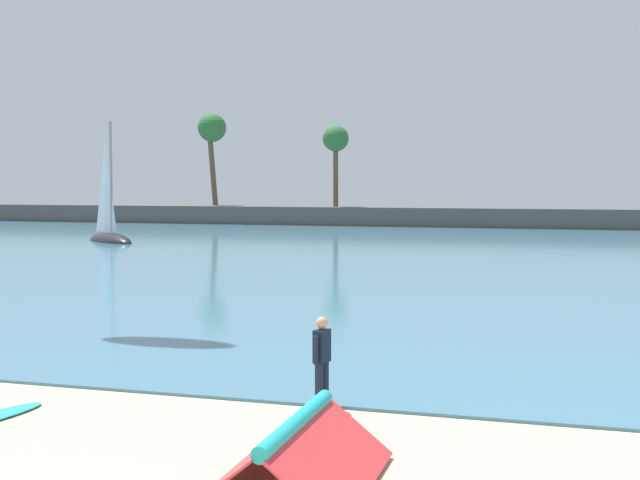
{
  "coord_description": "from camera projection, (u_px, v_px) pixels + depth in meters",
  "views": [
    {
      "loc": [
        5.68,
        -6.6,
        4.01
      ],
      "look_at": [
        -0.04,
        11.93,
        2.75
      ],
      "focal_mm": 49.09,
      "sensor_mm": 36.0,
      "label": 1
    }
  ],
  "objects": [
    {
      "name": "person_at_waterline",
      "position": [
        322.0,
        360.0,
        15.43
      ],
      "size": [
        0.25,
        0.54,
        1.67
      ],
      "color": "#141E33",
      "rests_on": "ground"
    },
    {
      "name": "palm_headland",
      "position": [
        593.0,
        194.0,
        77.68
      ],
      "size": [
        119.04,
        6.95,
        13.31
      ],
      "color": "#514C47",
      "rests_on": "ground"
    },
    {
      "name": "sea",
      "position": [
        511.0,
        236.0,
        66.87
      ],
      "size": [
        220.0,
        106.75,
        0.06
      ],
      "primitive_type": "cube",
      "color": "teal",
      "rests_on": "ground"
    },
    {
      "name": "folded_kite",
      "position": [
        296.0,
        442.0,
        11.53
      ],
      "size": [
        2.1,
        3.12,
        0.92
      ],
      "color": "red",
      "rests_on": "ground"
    },
    {
      "name": "sailboat_mid_bay",
      "position": [
        110.0,
        230.0,
        59.58
      ],
      "size": [
        5.87,
        5.14,
        8.75
      ],
      "color": "black",
      "rests_on": "sea"
    }
  ]
}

